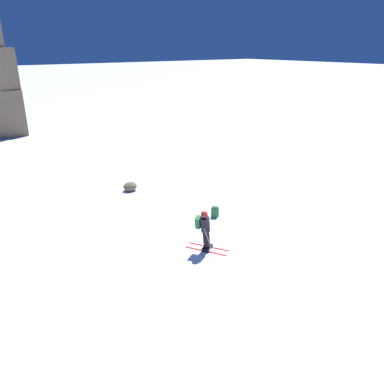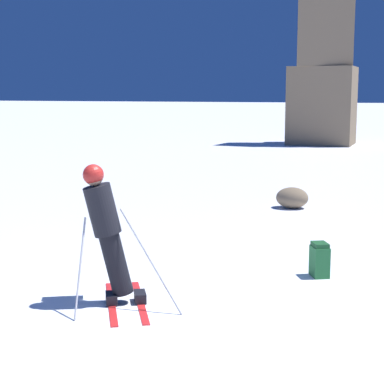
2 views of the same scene
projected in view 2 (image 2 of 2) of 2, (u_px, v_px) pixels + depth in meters
ground_plane at (181, 310)px, 7.82m from camera, size 300.00×300.00×0.00m
skier at (107, 226)px, 7.92m from camera, size 1.45×1.68×1.80m
rock_pillar at (324, 51)px, 31.60m from camera, size 3.14×2.76×11.00m
spare_backpack at (320, 260)px, 9.20m from camera, size 0.34×0.37×0.50m
exposed_boulder_0 at (292, 198)px, 14.62m from camera, size 0.74×0.63×0.48m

